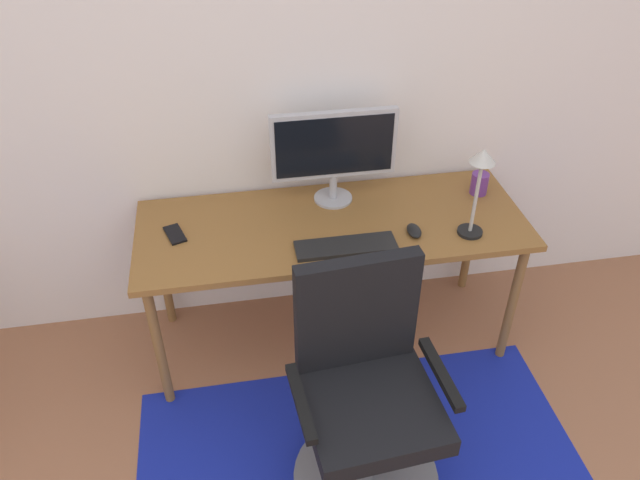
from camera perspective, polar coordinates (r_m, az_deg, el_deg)
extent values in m
cube|color=white|center=(2.82, -3.69, 15.68)|extent=(6.00, 0.10, 2.60)
cube|color=#17269F|center=(2.78, 3.69, -19.58)|extent=(1.85, 1.02, 0.01)
cube|color=#8E5E2C|center=(2.77, 1.15, 1.37)|extent=(1.74, 0.66, 0.03)
cylinder|color=brown|center=(2.79, -14.63, -9.54)|extent=(0.04, 0.04, 0.69)
cylinder|color=brown|center=(3.04, 17.29, -5.60)|extent=(0.04, 0.04, 0.69)
cylinder|color=brown|center=(3.19, -14.31, -2.63)|extent=(0.04, 0.04, 0.69)
cylinder|color=brown|center=(3.41, 13.71, 0.34)|extent=(0.04, 0.04, 0.69)
cylinder|color=#B2B2B7|center=(2.92, 1.21, 3.89)|extent=(0.18, 0.18, 0.01)
cylinder|color=#B2B2B7|center=(2.89, 1.23, 4.98)|extent=(0.04, 0.04, 0.12)
cube|color=#B7B7BC|center=(2.78, 1.29, 8.79)|extent=(0.57, 0.04, 0.32)
cube|color=black|center=(2.76, 1.37, 8.60)|extent=(0.53, 0.00, 0.28)
cube|color=black|center=(2.61, 2.40, -0.58)|extent=(0.43, 0.13, 0.02)
ellipsoid|color=black|center=(2.72, 8.66, 0.86)|extent=(0.06, 0.10, 0.03)
cylinder|color=#683287|center=(3.04, 14.47, 5.07)|extent=(0.08, 0.08, 0.10)
cube|color=black|center=(2.76, -13.23, 0.53)|extent=(0.11, 0.15, 0.01)
cylinder|color=black|center=(2.77, 13.64, 0.76)|extent=(0.11, 0.11, 0.01)
cylinder|color=beige|center=(2.68, 14.18, 3.81)|extent=(0.02, 0.02, 0.34)
cone|color=beige|center=(2.58, 14.83, 7.51)|extent=(0.11, 0.11, 0.06)
cylinder|color=slate|center=(2.71, 4.21, -21.05)|extent=(0.59, 0.59, 0.05)
cylinder|color=slate|center=(2.52, 4.45, -18.40)|extent=(0.06, 0.06, 0.39)
cube|color=black|center=(2.34, 4.72, -15.11)|extent=(0.52, 0.52, 0.08)
cube|color=black|center=(2.26, 3.41, -6.65)|extent=(0.46, 0.10, 0.48)
cube|color=black|center=(2.20, -1.78, -14.73)|extent=(0.07, 0.34, 0.03)
cube|color=black|center=(2.33, 11.09, -11.96)|extent=(0.07, 0.34, 0.03)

